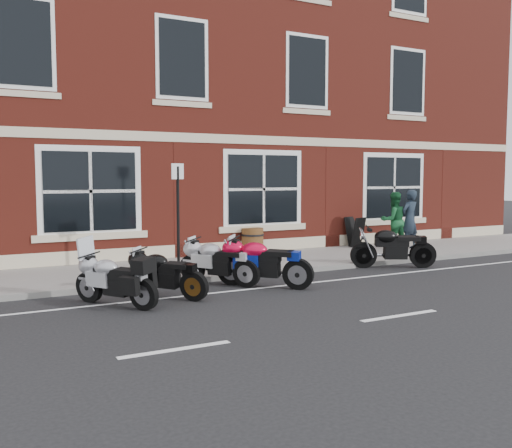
% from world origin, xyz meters
% --- Properties ---
extents(ground, '(80.00, 80.00, 0.00)m').
position_xyz_m(ground, '(0.00, 0.00, 0.00)').
color(ground, black).
rests_on(ground, ground).
extents(sidewalk, '(30.00, 3.00, 0.12)m').
position_xyz_m(sidewalk, '(0.00, 3.00, 0.06)').
color(sidewalk, slate).
rests_on(sidewalk, ground).
extents(kerb, '(30.00, 0.16, 0.12)m').
position_xyz_m(kerb, '(0.00, 1.42, 0.06)').
color(kerb, slate).
rests_on(kerb, ground).
extents(pub_building, '(24.00, 12.00, 12.00)m').
position_xyz_m(pub_building, '(0.00, 10.50, 6.00)').
color(pub_building, maroon).
rests_on(pub_building, ground).
extents(moto_touring_silver, '(1.12, 1.66, 1.25)m').
position_xyz_m(moto_touring_silver, '(-4.06, 0.04, 0.51)').
color(moto_touring_silver, black).
rests_on(moto_touring_silver, ground).
extents(moto_sport_red, '(1.53, 1.69, 0.96)m').
position_xyz_m(moto_sport_red, '(-0.83, 0.30, 0.55)').
color(moto_sport_red, black).
rests_on(moto_sport_red, ground).
extents(moto_sport_black, '(1.20, 1.61, 0.85)m').
position_xyz_m(moto_sport_black, '(-3.02, 0.28, 0.49)').
color(moto_sport_black, black).
rests_on(moto_sport_black, ground).
extents(moto_sport_silver, '(1.20, 1.75, 0.90)m').
position_xyz_m(moto_sport_silver, '(-1.54, 1.04, 0.52)').
color(moto_sport_silver, black).
rests_on(moto_sport_silver, ground).
extents(moto_naked_black, '(2.00, 1.14, 0.99)m').
position_xyz_m(moto_naked_black, '(3.30, 0.96, 0.57)').
color(moto_naked_black, black).
rests_on(moto_naked_black, ground).
extents(pedestrian_left, '(0.73, 0.54, 1.82)m').
position_xyz_m(pedestrian_left, '(5.75, 2.93, 1.03)').
color(pedestrian_left, '#1A242F').
rests_on(pedestrian_left, sidewalk).
extents(pedestrian_right, '(0.96, 0.82, 1.75)m').
position_xyz_m(pedestrian_right, '(5.31, 3.14, 0.99)').
color(pedestrian_right, '#164D27').
rests_on(pedestrian_right, sidewalk).
extents(a_board_sign, '(0.65, 0.53, 0.94)m').
position_xyz_m(a_board_sign, '(4.66, 4.20, 0.59)').
color(a_board_sign, black).
rests_on(a_board_sign, sidewalk).
extents(barrel_planter, '(0.66, 0.66, 0.74)m').
position_xyz_m(barrel_planter, '(1.01, 4.27, 0.49)').
color(barrel_planter, '#462112').
rests_on(barrel_planter, sidewalk).
extents(parking_sign, '(0.34, 0.15, 2.52)m').
position_xyz_m(parking_sign, '(-2.05, 2.12, 1.58)').
color(parking_sign, black).
rests_on(parking_sign, sidewalk).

